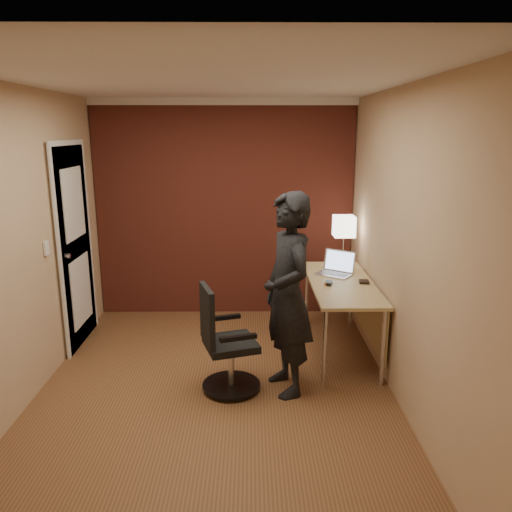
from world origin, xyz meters
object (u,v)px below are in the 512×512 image
desk (348,294)px  desk_lamp (344,227)px  wallet (364,282)px  mouse (328,283)px  person (288,295)px  laptop (337,268)px  office_chair (224,346)px

desk → desk_lamp: (0.05, 0.63, 0.55)m
wallet → mouse: bearing=-170.3°
wallet → person: size_ratio=0.07×
laptop → person: person is taller
person → wallet: bearing=114.0°
desk_lamp → wallet: desk_lamp is taller
mouse → person: person is taller
desk_lamp → office_chair: desk_lamp is taller
mouse → office_chair: size_ratio=0.11×
desk_lamp → wallet: 0.79m
desk → office_chair: bearing=-147.2°
laptop → wallet: 0.38m
office_chair → person: (0.53, 0.02, 0.44)m
desk_lamp → person: size_ratio=0.32×
wallet → person: bearing=-138.5°
desk_lamp → laptop: (-0.13, -0.36, -0.35)m
laptop → desk_lamp: bearing=70.8°
wallet → person: (-0.79, -0.70, 0.10)m
desk → wallet: 0.20m
office_chair → person: person is taller
desk → office_chair: 1.41m
laptop → mouse: (-0.14, -0.37, -0.05)m
office_chair → laptop: bearing=43.1°
desk_lamp → laptop: bearing=-109.2°
desk_lamp → wallet: size_ratio=4.86×
laptop → mouse: bearing=-110.3°
mouse → laptop: bearing=88.2°
mouse → person: (-0.43, -0.64, 0.10)m
desk → mouse: mouse is taller
desk → desk_lamp: bearing=85.6°
person → desk: bearing=121.2°
desk → wallet: size_ratio=13.64×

